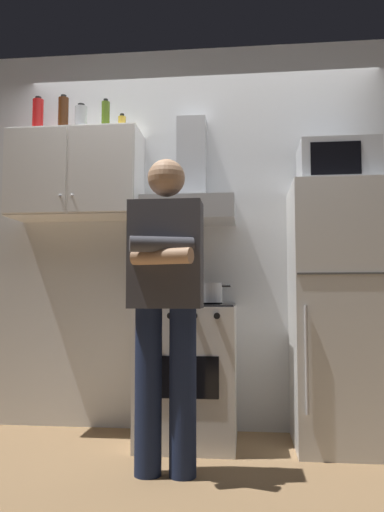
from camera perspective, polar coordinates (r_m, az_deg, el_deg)
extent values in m
plane|color=olive|center=(3.14, 0.00, -21.42)|extent=(7.00, 7.00, 0.00)
cube|color=white|center=(3.63, 1.01, 2.41)|extent=(4.80, 0.10, 2.70)
cube|color=white|center=(3.66, -12.85, 8.82)|extent=(0.90, 0.34, 0.60)
cube|color=white|center=(3.58, -17.23, 9.21)|extent=(0.43, 0.01, 0.58)
cube|color=white|center=(3.43, -10.21, 9.68)|extent=(0.43, 0.01, 0.58)
sphere|color=#B2B2B7|center=(3.46, -14.55, 6.57)|extent=(0.02, 0.02, 0.02)
sphere|color=#B2B2B7|center=(3.44, -13.29, 6.63)|extent=(0.02, 0.02, 0.02)
cube|color=white|center=(3.29, -0.41, -13.03)|extent=(0.60, 0.60, 0.85)
cube|color=black|center=(3.26, -0.41, -5.51)|extent=(0.59, 0.59, 0.01)
cube|color=black|center=(2.99, -1.09, -13.41)|extent=(0.42, 0.01, 0.24)
cylinder|color=black|center=(3.16, -3.01, -5.32)|extent=(0.16, 0.16, 0.01)
cylinder|color=black|center=(3.13, 1.72, -5.33)|extent=(0.16, 0.16, 0.01)
cylinder|color=black|center=(3.39, -2.37, -5.27)|extent=(0.16, 0.16, 0.01)
cylinder|color=black|center=(3.37, 2.03, -5.28)|extent=(0.16, 0.16, 0.01)
cylinder|color=black|center=(2.98, -4.94, -6.67)|extent=(0.04, 0.02, 0.04)
cylinder|color=black|center=(2.96, -2.45, -6.69)|extent=(0.04, 0.02, 0.04)
cylinder|color=black|center=(2.94, 0.26, -6.71)|extent=(0.04, 0.02, 0.04)
cylinder|color=black|center=(2.93, 2.81, -6.71)|extent=(0.04, 0.02, 0.04)
cube|color=#B7BABF|center=(3.38, -0.25, 5.05)|extent=(0.60, 0.44, 0.15)
cube|color=#B7BABF|center=(3.60, 0.00, 10.57)|extent=(0.20, 0.16, 0.60)
cube|color=silver|center=(3.29, 16.36, -6.30)|extent=(0.60, 0.60, 1.60)
cube|color=#4C4C4C|center=(2.99, 17.29, -1.87)|extent=(0.59, 0.01, 0.01)
cylinder|color=silver|center=(2.96, 12.72, -11.25)|extent=(0.02, 0.02, 0.60)
cube|color=#B7BABF|center=(3.41, 15.95, 9.70)|extent=(0.48, 0.36, 0.28)
cube|color=black|center=(3.23, 15.80, 10.51)|extent=(0.30, 0.01, 0.20)
cylinder|color=#192342|center=(2.73, -4.92, -14.79)|extent=(0.14, 0.14, 0.85)
cylinder|color=#192342|center=(2.70, -1.04, -14.91)|extent=(0.14, 0.14, 0.85)
cube|color=#3F3F47|center=(2.68, -2.92, 0.14)|extent=(0.38, 0.20, 0.56)
cylinder|color=#3F3F47|center=(2.55, -3.42, 1.30)|extent=(0.33, 0.17, 0.08)
cylinder|color=tan|center=(2.54, -3.42, -0.05)|extent=(0.33, 0.17, 0.08)
sphere|color=tan|center=(2.74, -2.89, 8.71)|extent=(0.20, 0.20, 0.20)
cylinder|color=#B7BABF|center=(3.13, 1.72, -4.13)|extent=(0.19, 0.19, 0.12)
cylinder|color=black|center=(3.14, -0.43, -3.37)|extent=(0.05, 0.01, 0.01)
cylinder|color=black|center=(3.12, 3.87, -3.36)|extent=(0.05, 0.01, 0.01)
cylinder|color=#B2B5BA|center=(3.76, -12.33, 14.67)|extent=(0.08, 0.08, 0.19)
cylinder|color=black|center=(3.80, -12.30, 16.14)|extent=(0.05, 0.05, 0.02)
cylinder|color=#4C6B19|center=(3.69, -9.65, 15.16)|extent=(0.06, 0.06, 0.20)
cylinder|color=black|center=(3.73, -9.63, 16.78)|extent=(0.03, 0.03, 0.02)
cylinder|color=#47230F|center=(3.80, -14.22, 15.01)|extent=(0.07, 0.07, 0.25)
cylinder|color=black|center=(3.85, -14.18, 16.91)|extent=(0.04, 0.04, 0.02)
cylinder|color=red|center=(3.87, -16.87, 14.70)|extent=(0.08, 0.08, 0.24)
cylinder|color=black|center=(3.91, -16.83, 16.53)|extent=(0.04, 0.04, 0.02)
cylinder|color=gold|center=(3.67, -7.85, 14.43)|extent=(0.05, 0.05, 0.10)
cylinder|color=black|center=(3.69, -7.84, 15.33)|extent=(0.03, 0.03, 0.02)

